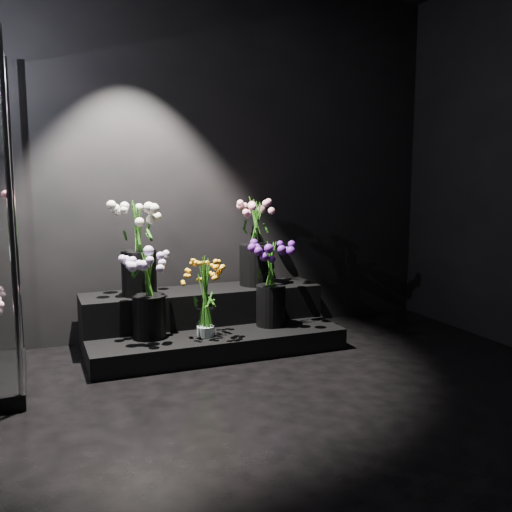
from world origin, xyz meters
TOP-DOWN VIEW (x-y plane):
  - floor at (0.00, 0.00)m, footprint 4.00×4.00m
  - wall_back at (0.00, 2.00)m, footprint 4.00×0.00m
  - display_riser at (-0.12, 1.63)m, footprint 1.85×0.82m
  - bouquet_orange_bells at (-0.22, 1.34)m, footprint 0.31×0.31m
  - bouquet_lilac at (-0.60, 1.46)m, footprint 0.51×0.51m
  - bouquet_purple at (0.33, 1.44)m, footprint 0.45×0.45m
  - bouquet_cream_roses at (-0.62, 1.71)m, footprint 0.48×0.48m
  - bouquet_pink_roses at (0.34, 1.76)m, footprint 0.37×0.37m

SIDE VIEW (x-z plane):
  - floor at x=0.00m, z-range 0.00..0.00m
  - display_riser at x=-0.12m, z-range -0.04..0.38m
  - bouquet_orange_bells at x=-0.22m, z-range 0.16..0.73m
  - bouquet_lilac at x=-0.60m, z-range 0.21..0.84m
  - bouquet_purple at x=0.33m, z-range 0.21..0.86m
  - bouquet_pink_roses at x=0.34m, z-range 0.45..1.16m
  - bouquet_cream_roses at x=-0.62m, z-range 0.46..1.16m
  - wall_back at x=0.00m, z-range -0.60..3.40m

